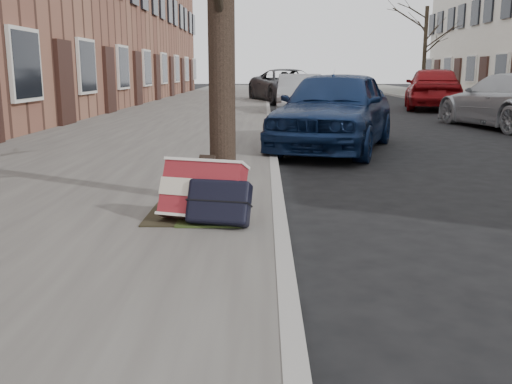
{
  "coord_description": "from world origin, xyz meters",
  "views": [
    {
      "loc": [
        -1.39,
        -3.74,
        1.38
      ],
      "look_at": [
        -1.46,
        0.8,
        0.42
      ],
      "focal_mm": 40.0,
      "sensor_mm": 36.0,
      "label": 1
    }
  ],
  "objects_px": {
    "suitcase_red": "(203,191)",
    "car_near_front": "(335,109)",
    "suitcase_navy": "(219,202)",
    "car_near_mid": "(300,94)"
  },
  "relations": [
    {
      "from": "suitcase_red",
      "to": "suitcase_navy",
      "type": "xyz_separation_m",
      "value": [
        0.15,
        -0.13,
        -0.06
      ]
    },
    {
      "from": "suitcase_navy",
      "to": "car_near_mid",
      "type": "xyz_separation_m",
      "value": [
        1.52,
        14.17,
        0.32
      ]
    },
    {
      "from": "suitcase_red",
      "to": "suitcase_navy",
      "type": "height_order",
      "value": "suitcase_red"
    },
    {
      "from": "car_near_mid",
      "to": "car_near_front",
      "type": "bearing_deg",
      "value": -86.17
    },
    {
      "from": "suitcase_red",
      "to": "car_near_mid",
      "type": "relative_size",
      "value": 0.18
    },
    {
      "from": "suitcase_navy",
      "to": "car_near_mid",
      "type": "distance_m",
      "value": 14.25
    },
    {
      "from": "suitcase_red",
      "to": "car_near_front",
      "type": "relative_size",
      "value": 0.17
    },
    {
      "from": "suitcase_navy",
      "to": "car_near_mid",
      "type": "relative_size",
      "value": 0.13
    },
    {
      "from": "car_near_mid",
      "to": "suitcase_red",
      "type": "bearing_deg",
      "value": -93.6
    },
    {
      "from": "suitcase_red",
      "to": "suitcase_navy",
      "type": "relative_size",
      "value": 1.33
    }
  ]
}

